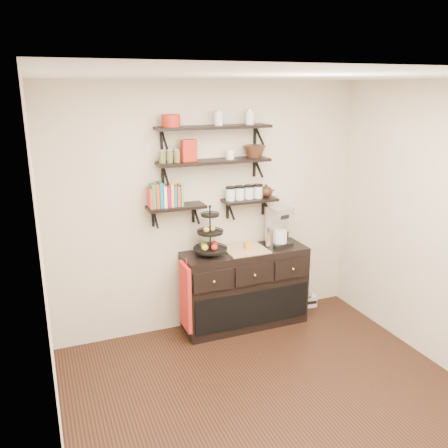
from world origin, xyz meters
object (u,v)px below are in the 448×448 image
coffee_maker (278,227)px  radio (304,300)px  sideboard (245,288)px  fruit_stand (210,239)px

coffee_maker → radio: coffee_maker is taller
sideboard → fruit_stand: 0.75m
sideboard → coffee_maker: 0.78m
coffee_maker → sideboard: bearing=174.8°
sideboard → coffee_maker: size_ratio=3.15×
sideboard → fruit_stand: bearing=179.5°
radio → coffee_maker: bearing=-161.1°
fruit_stand → coffee_maker: fruit_stand is taller
fruit_stand → sideboard: bearing=-0.5°
radio → sideboard: bearing=-165.1°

